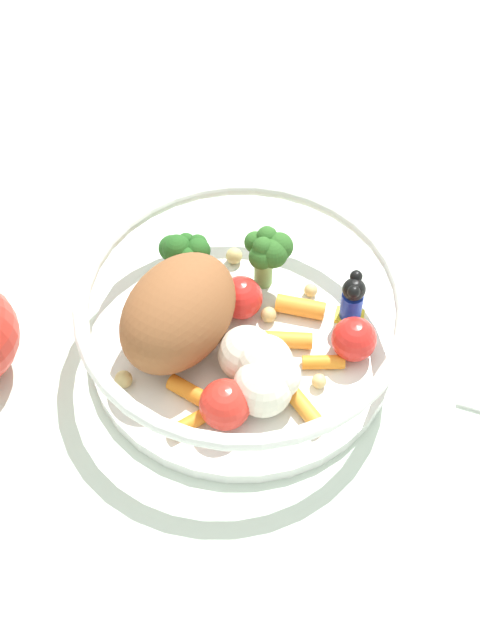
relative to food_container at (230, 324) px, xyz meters
The scene contains 2 objects.
ground_plane 0.04m from the food_container, 20.61° to the right, with size 2.40×2.40×0.00m, color silver.
food_container is the anchor object (origin of this frame).
Camera 1 is at (-0.34, -0.10, 0.48)m, focal length 48.01 mm.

